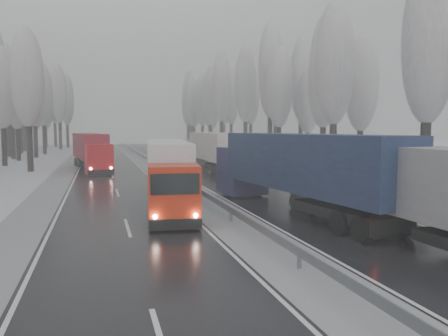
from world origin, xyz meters
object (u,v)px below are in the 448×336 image
truck_cream_box (211,148)px  truck_red_red (91,149)px  truck_blue_box (294,167)px  truck_red_white (168,168)px  box_truck_distant (171,146)px  truck_grey_tarp (400,185)px

truck_cream_box → truck_red_red: size_ratio=1.02×
truck_cream_box → truck_red_red: (-13.40, 4.05, -0.07)m
truck_blue_box → truck_red_red: size_ratio=1.07×
truck_red_white → box_truck_distant: bearing=87.3°
truck_red_white → truck_grey_tarp: bearing=-47.3°
truck_red_red → truck_cream_box: bearing=-24.6°
truck_grey_tarp → truck_red_red: truck_red_red is taller
truck_cream_box → truck_red_red: truck_cream_box is taller
box_truck_distant → truck_red_red: 35.17m
truck_red_red → truck_blue_box: bearing=-76.5°
truck_cream_box → box_truck_distant: 36.12m
box_truck_distant → truck_red_red: size_ratio=0.45×
truck_grey_tarp → box_truck_distant: 68.97m
truck_cream_box → truck_red_white: size_ratio=1.08×
truck_cream_box → box_truck_distant: truck_cream_box is taller
truck_grey_tarp → truck_red_white: size_ratio=1.02×
truck_blue_box → truck_red_red: truck_blue_box is taller
truck_blue_box → truck_red_white: size_ratio=1.13×
box_truck_distant → truck_cream_box: bearing=-93.5°
truck_grey_tarp → box_truck_distant: bearing=87.0°
truck_blue_box → box_truck_distant: (2.78, 62.05, -1.24)m
truck_blue_box → truck_red_white: truck_blue_box is taller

